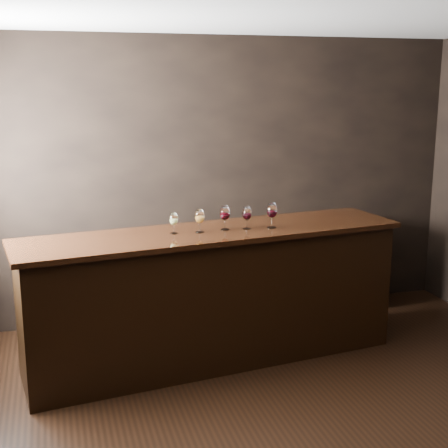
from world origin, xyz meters
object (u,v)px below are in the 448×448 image
object	(u,v)px
back_bar_shelf	(263,270)
glass_red_a	(225,214)
glass_red_b	(247,214)
glass_red_c	(272,211)
glass_amber	(200,217)
bar_counter	(213,298)
glass_white	(174,220)

from	to	relation	value
back_bar_shelf	glass_red_a	size ratio (longest dim) A/B	13.06
glass_red_b	glass_red_c	distance (m)	0.22
glass_amber	glass_red_c	size ratio (longest dim) A/B	0.90
back_bar_shelf	glass_red_c	world-z (taller)	glass_red_c
back_bar_shelf	glass_red_c	xyz separation A→B (m)	(-0.26, -0.94, 0.82)
glass_red_c	back_bar_shelf	bearing A→B (deg)	74.37
bar_counter	glass_white	distance (m)	0.78
glass_red_a	glass_red_c	bearing A→B (deg)	-5.74
back_bar_shelf	glass_amber	distance (m)	1.52
glass_amber	glass_red_b	world-z (taller)	same
bar_counter	back_bar_shelf	distance (m)	1.20
bar_counter	glass_red_a	size ratio (longest dim) A/B	15.79
back_bar_shelf	glass_red_c	size ratio (longest dim) A/B	12.46
glass_amber	glass_red_c	distance (m)	0.63
glass_red_b	back_bar_shelf	bearing A→B (deg)	62.60
glass_red_a	glass_white	bearing A→B (deg)	-177.17
back_bar_shelf	glass_white	world-z (taller)	glass_white
glass_white	glass_red_c	distance (m)	0.84
glass_red_c	glass_amber	bearing A→B (deg)	179.64
glass_white	glass_amber	xyz separation A→B (m)	(0.21, -0.01, 0.01)
glass_white	glass_red_b	distance (m)	0.62
glass_amber	glass_red_a	world-z (taller)	glass_red_a
glass_white	glass_red_a	distance (m)	0.44
bar_counter	glass_red_a	distance (m)	0.74
bar_counter	glass_white	xyz separation A→B (m)	(-0.33, -0.01, 0.71)
glass_red_a	glass_red_b	distance (m)	0.19
bar_counter	glass_red_a	xyz separation A→B (m)	(0.11, 0.01, 0.73)
glass_red_b	glass_red_c	world-z (taller)	glass_red_c
glass_amber	glass_red_a	distance (m)	0.23
bar_counter	glass_amber	bearing A→B (deg)	-174.85
glass_amber	glass_red_a	bearing A→B (deg)	9.16
glass_white	glass_red_b	size ratio (longest dim) A/B	0.89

